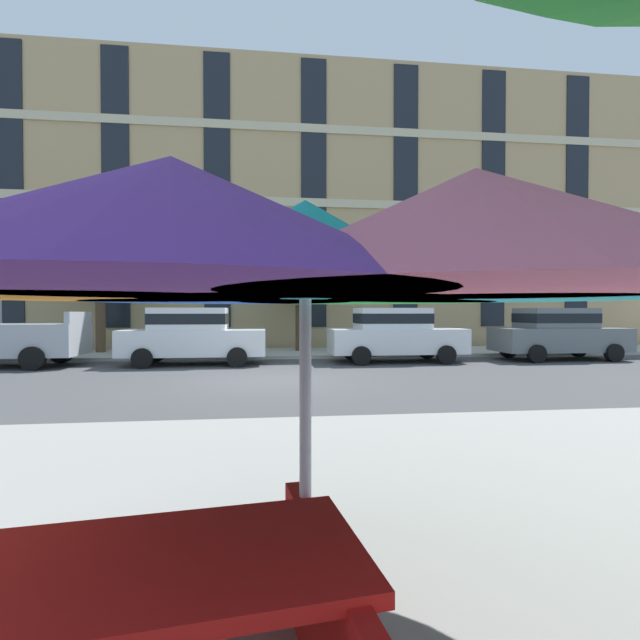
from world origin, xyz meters
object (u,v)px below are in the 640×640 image
Objects in this scene: sedan_white_midblock at (395,333)px; street_tree_left at (100,263)px; sedan_white at (193,334)px; sedan_gray at (558,332)px; street_tree_middle at (297,274)px; patio_umbrella at (305,256)px.

street_tree_left is at bearing 160.74° from sedan_white_midblock.
sedan_white is 5.98m from street_tree_left.
street_tree_middle is at bearing 158.23° from sedan_gray.
sedan_gray is 1.21× the size of patio_umbrella.
street_tree_middle reaches higher than sedan_gray.
sedan_white_midblock is at bearing 180.00° from sedan_gray.
patio_umbrella is at bearing -79.34° from sedan_white.
sedan_gray is at bearing 0.00° from sedan_white_midblock.
patio_umbrella reaches higher than sedan_white_midblock.
sedan_white_midblock is at bearing -49.54° from street_tree_middle.
street_tree_middle is at bearing 130.46° from sedan_white_midblock.
patio_umbrella is at bearing -68.76° from street_tree_left.
street_tree_middle reaches higher than sedan_white.
street_tree_left reaches higher than patio_umbrella.
sedan_white_midblock is 11.39m from street_tree_left.
sedan_white is 5.43m from street_tree_middle.
patio_umbrella is at bearing -93.99° from street_tree_middle.
sedan_white_midblock and sedan_gray have the same top height.
patio_umbrella is (-1.13, -16.20, -1.23)m from street_tree_middle.
street_tree_left is 7.50m from street_tree_middle.
street_tree_middle reaches higher than sedan_white_midblock.
street_tree_left is (-10.47, 3.66, 2.57)m from sedan_white_midblock.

